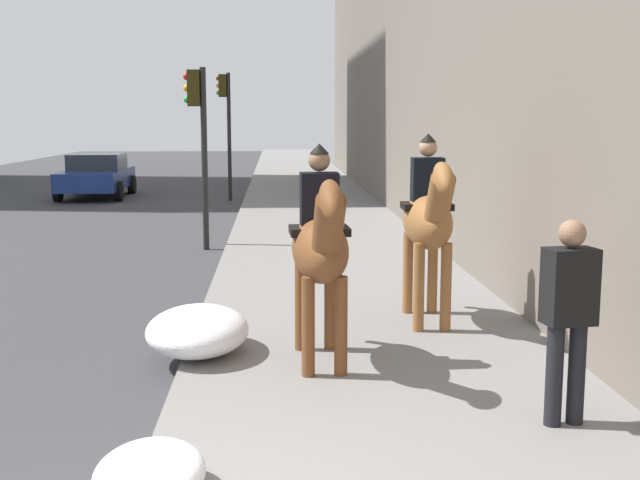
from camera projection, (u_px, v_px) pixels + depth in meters
name	position (u px, v px, depth m)	size (l,w,h in m)	color
mounted_horse_near	(321.00, 246.00, 7.95)	(2.15, 0.63, 2.24)	brown
mounted_horse_far	(428.00, 219.00, 9.57)	(2.15, 0.61, 2.31)	brown
pedestrian_greeting	(569.00, 309.00, 6.39)	(0.32, 0.44, 1.70)	black
car_near_lane	(97.00, 175.00, 26.32)	(4.22, 2.16, 1.44)	navy
traffic_light_near_curb	(199.00, 128.00, 15.54)	(0.20, 0.44, 3.59)	black
traffic_light_far_curb	(226.00, 116.00, 24.93)	(0.20, 0.44, 4.02)	black
snow_pile_near	(150.00, 474.00, 5.25)	(0.96, 0.74, 0.33)	white
snow_pile_far	(198.00, 330.00, 8.49)	(1.42, 1.10, 0.49)	white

